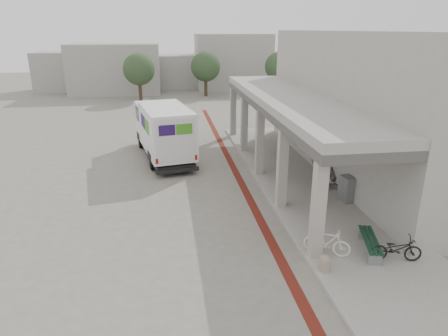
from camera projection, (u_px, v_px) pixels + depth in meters
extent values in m
plane|color=#6C675D|center=(233.00, 216.00, 15.99)|extent=(120.00, 120.00, 0.00)
cube|color=#5B1A12|center=(247.00, 195.00, 17.99)|extent=(0.35, 40.00, 0.01)
cube|color=gray|center=(328.00, 208.00, 16.51)|extent=(4.40, 28.00, 0.12)
cube|color=gray|center=(363.00, 104.00, 20.04)|extent=(4.30, 17.00, 7.00)
cube|color=#4C4947|center=(291.00, 106.00, 19.53)|extent=(3.40, 16.90, 0.35)
cube|color=gray|center=(291.00, 99.00, 19.41)|extent=(3.40, 16.90, 0.35)
cube|color=#989690|center=(115.00, 69.00, 45.75)|extent=(10.00, 6.00, 5.50)
cube|color=#989690|center=(176.00, 71.00, 50.68)|extent=(8.00, 6.00, 4.00)
cube|color=#989690|center=(233.00, 61.00, 49.36)|extent=(9.00, 6.00, 6.50)
cube|color=#989690|center=(67.00, 71.00, 47.89)|extent=(7.00, 5.00, 4.50)
cylinder|color=#38281C|center=(140.00, 89.00, 41.06)|extent=(0.36, 0.36, 2.40)
sphere|color=#2A3E24|center=(139.00, 69.00, 40.40)|extent=(3.20, 3.20, 3.20)
cylinder|color=#38281C|center=(206.00, 85.00, 43.89)|extent=(0.36, 0.36, 2.40)
sphere|color=#2A3E24|center=(206.00, 67.00, 43.22)|extent=(3.20, 3.20, 3.20)
cylinder|color=#38281C|center=(279.00, 85.00, 44.04)|extent=(0.36, 0.36, 2.40)
sphere|color=#2A3E24|center=(280.00, 66.00, 43.38)|extent=(3.20, 3.20, 3.20)
cube|color=black|center=(164.00, 151.00, 23.13)|extent=(3.20, 6.92, 0.29)
cube|color=white|center=(166.00, 130.00, 21.88)|extent=(3.16, 5.29, 2.47)
cube|color=white|center=(156.00, 120.00, 24.85)|extent=(2.58, 2.20, 2.19)
cube|color=white|center=(154.00, 129.00, 26.01)|extent=(2.16, 0.95, 0.76)
cube|color=black|center=(153.00, 109.00, 25.36)|extent=(2.14, 0.84, 1.00)
cube|color=black|center=(178.00, 171.00, 20.09)|extent=(2.20, 0.64, 0.17)
cube|color=#27104D|center=(143.00, 121.00, 21.98)|extent=(0.27, 1.31, 0.71)
cube|color=#3D8B1E|center=(147.00, 127.00, 20.70)|extent=(0.27, 1.31, 0.71)
cube|color=#27104D|center=(167.00, 130.00, 19.32)|extent=(0.80, 0.18, 0.52)
cube|color=#3D8B1E|center=(184.00, 129.00, 19.58)|extent=(0.80, 0.18, 0.52)
cylinder|color=black|center=(141.00, 141.00, 25.01)|extent=(0.42, 0.89, 0.86)
cylinder|color=black|center=(172.00, 138.00, 25.63)|extent=(0.42, 0.89, 0.86)
cylinder|color=black|center=(153.00, 162.00, 21.11)|extent=(0.42, 0.89, 0.86)
cylinder|color=black|center=(189.00, 158.00, 21.72)|extent=(0.42, 0.89, 0.86)
cube|color=gray|center=(375.00, 259.00, 12.38)|extent=(0.42, 0.20, 0.41)
cube|color=gray|center=(365.00, 234.00, 13.90)|extent=(0.42, 0.20, 0.41)
cube|color=black|center=(366.00, 239.00, 13.08)|extent=(0.65, 1.91, 0.05)
cube|color=black|center=(370.00, 240.00, 13.06)|extent=(0.65, 1.91, 0.05)
cube|color=black|center=(375.00, 240.00, 13.04)|extent=(0.65, 1.91, 0.05)
cylinder|color=gray|center=(325.00, 265.00, 12.10)|extent=(0.35, 0.35, 0.35)
sphere|color=gray|center=(325.00, 260.00, 12.05)|extent=(0.35, 0.35, 0.35)
cylinder|color=gray|center=(317.00, 196.00, 17.06)|extent=(0.39, 0.39, 0.39)
sphere|color=gray|center=(318.00, 192.00, 16.99)|extent=(0.39, 0.39, 0.39)
cube|color=gray|center=(347.00, 189.00, 16.89)|extent=(0.60, 0.74, 1.11)
imported|color=black|center=(396.00, 249.00, 12.55)|extent=(1.67, 0.87, 0.84)
imported|color=silver|center=(327.00, 242.00, 12.87)|extent=(1.53, 1.10, 0.91)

